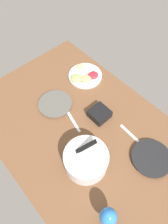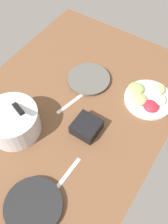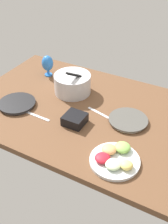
{
  "view_description": "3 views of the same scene",
  "coord_description": "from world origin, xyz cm",
  "px_view_note": "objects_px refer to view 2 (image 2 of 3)",
  "views": [
    {
      "loc": [
        -48.41,
        43.25,
        123.06
      ],
      "look_at": [
        8.32,
        -7.97,
        5.14
      ],
      "focal_mm": 32.9,
      "sensor_mm": 36.0,
      "label": 1
    },
    {
      "loc": [
        -54.2,
        -50.83,
        112.31
      ],
      "look_at": [
        6.57,
        -10.67,
        5.14
      ],
      "focal_mm": 40.89,
      "sensor_mm": 36.0,
      "label": 2
    },
    {
      "loc": [
        68.48,
        -128.32,
        106.98
      ],
      "look_at": [
        3.78,
        -9.04,
        5.14
      ],
      "focal_mm": 43.67,
      "sensor_mm": 36.0,
      "label": 3
    }
  ],
  "objects_px": {
    "dinner_plate_right": "(89,79)",
    "mixing_bowl": "(13,121)",
    "dinner_plate_left": "(33,206)",
    "fruit_platter": "(148,98)",
    "square_bowl_black": "(86,126)"
  },
  "relations": [
    {
      "from": "fruit_platter",
      "to": "square_bowl_black",
      "type": "height_order",
      "value": "square_bowl_black"
    },
    {
      "from": "dinner_plate_left",
      "to": "dinner_plate_right",
      "type": "relative_size",
      "value": 1.02
    },
    {
      "from": "dinner_plate_right",
      "to": "fruit_platter",
      "type": "xyz_separation_m",
      "value": [
        0.06,
        -0.35,
        0.01
      ]
    },
    {
      "from": "mixing_bowl",
      "to": "square_bowl_black",
      "type": "xyz_separation_m",
      "value": [
        0.19,
        -0.3,
        -0.04
      ]
    },
    {
      "from": "mixing_bowl",
      "to": "fruit_platter",
      "type": "height_order",
      "value": "mixing_bowl"
    },
    {
      "from": "dinner_plate_right",
      "to": "fruit_platter",
      "type": "relative_size",
      "value": 0.92
    },
    {
      "from": "dinner_plate_left",
      "to": "dinner_plate_right",
      "type": "height_order",
      "value": "dinner_plate_left"
    },
    {
      "from": "fruit_platter",
      "to": "dinner_plate_left",
      "type": "bearing_deg",
      "value": 168.73
    },
    {
      "from": "dinner_plate_right",
      "to": "square_bowl_black",
      "type": "distance_m",
      "value": 0.33
    },
    {
      "from": "mixing_bowl",
      "to": "fruit_platter",
      "type": "bearing_deg",
      "value": -41.82
    },
    {
      "from": "square_bowl_black",
      "to": "fruit_platter",
      "type": "bearing_deg",
      "value": -27.13
    },
    {
      "from": "dinner_plate_right",
      "to": "mixing_bowl",
      "type": "distance_m",
      "value": 0.5
    },
    {
      "from": "mixing_bowl",
      "to": "square_bowl_black",
      "type": "bearing_deg",
      "value": -57.59
    },
    {
      "from": "dinner_plate_left",
      "to": "mixing_bowl",
      "type": "xyz_separation_m",
      "value": [
        0.25,
        0.32,
        0.06
      ]
    },
    {
      "from": "mixing_bowl",
      "to": "fruit_platter",
      "type": "relative_size",
      "value": 0.98
    }
  ]
}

